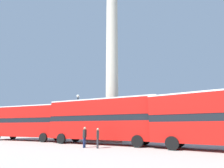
{
  "coord_description": "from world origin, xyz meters",
  "views": [
    {
      "loc": [
        10.23,
        -20.68,
        1.72
      ],
      "look_at": [
        0.0,
        0.0,
        7.32
      ],
      "focal_mm": 28.0,
      "sensor_mm": 36.0,
      "label": 1
    }
  ],
  "objects_px": {
    "monument_column": "(112,78)",
    "equestrian_statue": "(73,127)",
    "pedestrian_by_plinth": "(85,136)",
    "bus_b": "(102,119)",
    "bus_a": "(28,121)",
    "street_lamp": "(77,116)",
    "pedestrian_near_lamp": "(98,137)"
  },
  "relations": [
    {
      "from": "equestrian_statue",
      "to": "monument_column",
      "type": "bearing_deg",
      "value": 5.27
    },
    {
      "from": "pedestrian_by_plinth",
      "to": "monument_column",
      "type": "bearing_deg",
      "value": -2.59
    },
    {
      "from": "street_lamp",
      "to": "pedestrian_by_plinth",
      "type": "xyz_separation_m",
      "value": [
        4.91,
        -5.26,
        -2.08
      ]
    },
    {
      "from": "bus_a",
      "to": "equestrian_statue",
      "type": "bearing_deg",
      "value": 73.6
    },
    {
      "from": "bus_b",
      "to": "equestrian_statue",
      "type": "xyz_separation_m",
      "value": [
        -9.39,
        7.17,
        -0.88
      ]
    },
    {
      "from": "bus_b",
      "to": "bus_a",
      "type": "bearing_deg",
      "value": 178.61
    },
    {
      "from": "monument_column",
      "to": "pedestrian_by_plinth",
      "type": "relative_size",
      "value": 13.95
    },
    {
      "from": "equestrian_statue",
      "to": "pedestrian_near_lamp",
      "type": "xyz_separation_m",
      "value": [
        10.68,
        -10.11,
        -0.69
      ]
    },
    {
      "from": "equestrian_statue",
      "to": "street_lamp",
      "type": "xyz_separation_m",
      "value": [
        4.59,
        -5.02,
        1.46
      ]
    },
    {
      "from": "pedestrian_by_plinth",
      "to": "equestrian_statue",
      "type": "bearing_deg",
      "value": 30.2
    },
    {
      "from": "bus_a",
      "to": "pedestrian_by_plinth",
      "type": "xyz_separation_m",
      "value": [
        10.88,
        -3.04,
        -1.42
      ]
    },
    {
      "from": "bus_b",
      "to": "street_lamp",
      "type": "distance_m",
      "value": 5.3
    },
    {
      "from": "monument_column",
      "to": "pedestrian_near_lamp",
      "type": "distance_m",
      "value": 11.05
    },
    {
      "from": "monument_column",
      "to": "bus_b",
      "type": "relative_size",
      "value": 2.02
    },
    {
      "from": "pedestrian_by_plinth",
      "to": "street_lamp",
      "type": "bearing_deg",
      "value": 30.47
    },
    {
      "from": "equestrian_statue",
      "to": "street_lamp",
      "type": "distance_m",
      "value": 6.95
    },
    {
      "from": "monument_column",
      "to": "street_lamp",
      "type": "xyz_separation_m",
      "value": [
        -3.5,
        -2.78,
        -5.17
      ]
    },
    {
      "from": "monument_column",
      "to": "equestrian_statue",
      "type": "relative_size",
      "value": 4.03
    },
    {
      "from": "monument_column",
      "to": "bus_a",
      "type": "height_order",
      "value": "monument_column"
    },
    {
      "from": "monument_column",
      "to": "equestrian_statue",
      "type": "bearing_deg",
      "value": 164.5
    },
    {
      "from": "monument_column",
      "to": "bus_a",
      "type": "bearing_deg",
      "value": -152.18
    },
    {
      "from": "monument_column",
      "to": "bus_b",
      "type": "xyz_separation_m",
      "value": [
        1.31,
        -4.93,
        -5.75
      ]
    },
    {
      "from": "monument_column",
      "to": "bus_a",
      "type": "distance_m",
      "value": 12.19
    },
    {
      "from": "pedestrian_near_lamp",
      "to": "monument_column",
      "type": "bearing_deg",
      "value": 160.79
    },
    {
      "from": "monument_column",
      "to": "equestrian_statue",
      "type": "height_order",
      "value": "monument_column"
    },
    {
      "from": "bus_a",
      "to": "monument_column",
      "type": "bearing_deg",
      "value": 22.24
    },
    {
      "from": "street_lamp",
      "to": "pedestrian_by_plinth",
      "type": "height_order",
      "value": "street_lamp"
    },
    {
      "from": "equestrian_statue",
      "to": "bus_a",
      "type": "bearing_deg",
      "value": -80.05
    },
    {
      "from": "bus_a",
      "to": "bus_b",
      "type": "xyz_separation_m",
      "value": [
        10.78,
        0.07,
        0.08
      ]
    },
    {
      "from": "bus_a",
      "to": "equestrian_statue",
      "type": "height_order",
      "value": "equestrian_statue"
    },
    {
      "from": "monument_column",
      "to": "equestrian_statue",
      "type": "xyz_separation_m",
      "value": [
        -8.09,
        2.24,
        -6.62
      ]
    },
    {
      "from": "pedestrian_by_plinth",
      "to": "bus_b",
      "type": "bearing_deg",
      "value": -10.66
    }
  ]
}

